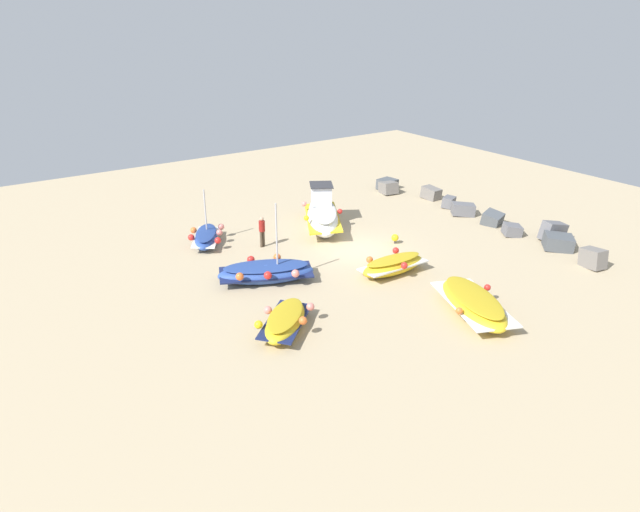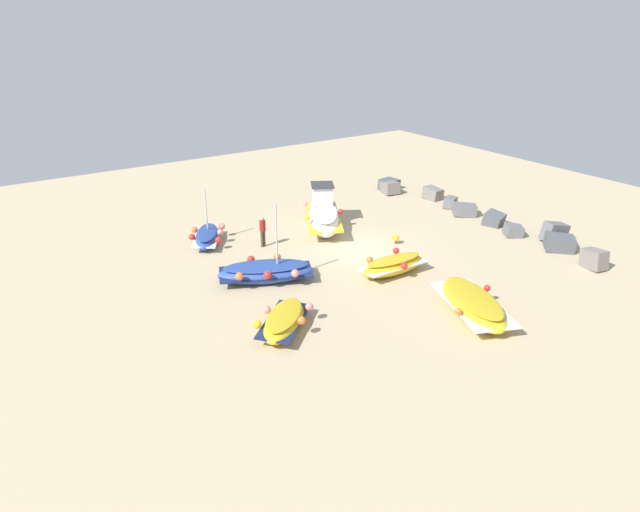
{
  "view_description": "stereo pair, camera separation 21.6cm",
  "coord_description": "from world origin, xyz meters",
  "views": [
    {
      "loc": [
        21.94,
        -17.45,
        11.51
      ],
      "look_at": [
        1.29,
        -3.22,
        0.9
      ],
      "focal_mm": 32.85,
      "sensor_mm": 36.0,
      "label": 1
    },
    {
      "loc": [
        22.06,
        -17.27,
        11.51
      ],
      "look_at": [
        1.29,
        -3.22,
        0.9
      ],
      "focal_mm": 32.85,
      "sensor_mm": 36.0,
      "label": 2
    }
  ],
  "objects": [
    {
      "name": "mooring_buoy_0",
      "position": [
        0.39,
        2.23,
        0.33
      ],
      "size": [
        0.39,
        0.39,
        0.53
      ],
      "color": "#3F3F42",
      "rests_on": "ground_plane"
    },
    {
      "name": "person_walking",
      "position": [
        -3.22,
        -3.77,
        0.95
      ],
      "size": [
        0.32,
        0.32,
        1.65
      ],
      "rotation": [
        0.0,
        0.0,
        3.38
      ],
      "color": "brown",
      "rests_on": "ground_plane"
    },
    {
      "name": "ground_plane",
      "position": [
        0.0,
        0.0,
        0.0
      ],
      "size": [
        46.91,
        46.91,
        0.0
      ],
      "primitive_type": "plane",
      "color": "tan"
    },
    {
      "name": "fishing_boat_0",
      "position": [
        -3.85,
        0.49,
        0.76
      ],
      "size": [
        5.49,
        4.22,
        2.34
      ],
      "rotation": [
        0.0,
        0.0,
        2.61
      ],
      "color": "white",
      "rests_on": "ground_plane"
    },
    {
      "name": "fishing_boat_3",
      "position": [
        3.24,
        -0.4,
        0.44
      ],
      "size": [
        1.85,
        3.46,
        0.94
      ],
      "rotation": [
        0.0,
        0.0,
        1.56
      ],
      "color": "gold",
      "rests_on": "ground_plane"
    },
    {
      "name": "fishing_boat_4",
      "position": [
        -5.26,
        -6.02,
        0.39
      ],
      "size": [
        3.39,
        2.7,
        2.9
      ],
      "rotation": [
        0.0,
        0.0,
        5.74
      ],
      "color": "#2D4C9E",
      "rests_on": "ground_plane"
    },
    {
      "name": "fishing_boat_2",
      "position": [
        0.59,
        -5.72,
        0.46
      ],
      "size": [
        3.22,
        4.64,
        3.77
      ],
      "rotation": [
        0.0,
        0.0,
        4.29
      ],
      "color": "#2D4C9E",
      "rests_on": "ground_plane"
    },
    {
      "name": "breakwater_rocks",
      "position": [
        0.43,
        8.74,
        0.38
      ],
      "size": [
        17.03,
        2.91,
        1.3
      ],
      "color": "#4C5156",
      "rests_on": "ground_plane"
    },
    {
      "name": "fishing_boat_1",
      "position": [
        4.87,
        -7.31,
        0.41
      ],
      "size": [
        3.21,
        3.35,
        0.86
      ],
      "rotation": [
        0.0,
        0.0,
        2.31
      ],
      "color": "gold",
      "rests_on": "ground_plane"
    },
    {
      "name": "fishing_boat_5",
      "position": [
        8.05,
        -0.29,
        0.45
      ],
      "size": [
        4.93,
        3.39,
        0.85
      ],
      "rotation": [
        0.0,
        0.0,
        2.76
      ],
      "color": "gold",
      "rests_on": "ground_plane"
    }
  ]
}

